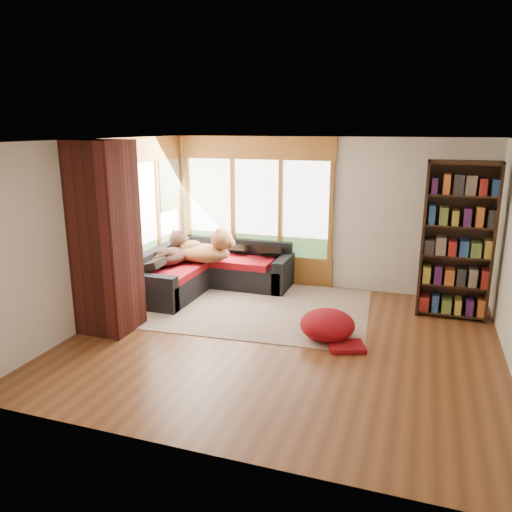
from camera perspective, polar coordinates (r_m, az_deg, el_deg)
The scene contains 16 objects.
floor at distance 6.74m, azimuth 3.02°, elevation -9.62°, with size 5.50×5.50×0.00m, color brown.
ceiling at distance 6.15m, azimuth 3.35°, elevation 13.04°, with size 5.50×5.50×0.00m, color white.
wall_back at distance 8.71m, azimuth 7.63°, elevation 4.80°, with size 5.50×0.04×2.60m, color silver.
wall_front at distance 4.07m, azimuth -6.39°, elevation -6.61°, with size 5.50×0.04×2.60m, color silver.
wall_left at distance 7.52m, azimuth -17.47°, elevation 2.69°, with size 0.04×5.00×2.60m, color silver.
windows_back at distance 8.98m, azimuth 0.03°, elevation 5.55°, with size 2.82×0.10×1.90m.
windows_left at distance 8.47m, azimuth -12.60°, elevation 4.65°, with size 0.10×2.62×1.90m.
roller_blind at distance 9.11m, azimuth -9.87°, elevation 8.01°, with size 0.03×0.72×0.90m, color gray.
brick_chimney at distance 7.04m, azimuth -16.81°, elevation 1.96°, with size 0.70×0.70×2.60m, color #471914.
sectional_sofa at distance 8.78m, azimuth -6.25°, elevation -1.75°, with size 2.20×2.20×0.80m.
area_rug at distance 7.88m, azimuth 0.41°, elevation -5.89°, with size 3.34×2.56×0.01m, color beige.
bookshelf at distance 7.77m, azimuth 21.99°, elevation 1.56°, with size 0.99×0.33×2.30m.
pouf at distance 6.78m, azimuth 8.16°, elevation -7.69°, with size 0.73×0.73×0.40m, color maroon.
dog_tan at distance 8.49m, azimuth -5.56°, elevation 1.17°, with size 1.01×0.67×0.53m.
dog_brindle at distance 8.53m, azimuth -9.48°, elevation 0.84°, with size 0.53×0.85×0.46m.
throw_pillows at distance 8.68m, azimuth -5.64°, elevation 1.11°, with size 1.98×1.68×0.45m.
Camera 1 is at (1.63, -5.93, 2.77)m, focal length 35.00 mm.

